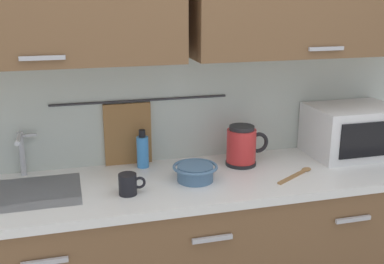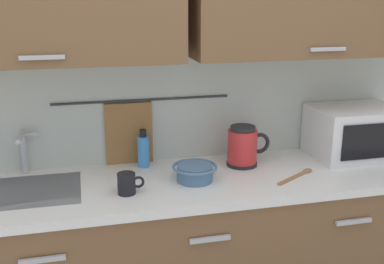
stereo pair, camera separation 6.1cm
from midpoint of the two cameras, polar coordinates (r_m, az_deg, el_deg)
The scene contains 9 objects.
counter_unit at distance 2.45m, azimuth 0.61°, elevation -15.30°, with size 2.53×0.64×0.90m.
back_wall_assembly at distance 2.32m, azimuth -0.50°, elevation 10.95°, with size 3.70×0.41×2.50m.
sink_faucet at distance 2.36m, azimuth -19.26°, elevation -1.72°, with size 0.09×0.17×0.22m.
microwave at distance 2.67m, azimuth 19.94°, elevation 0.02°, with size 0.46×0.35×0.27m.
electric_kettle at distance 2.39m, azimuth 7.00°, elevation -1.76°, with size 0.23×0.16×0.21m.
dish_soap_bottle at distance 2.37m, azimuth -5.22°, elevation -2.25°, with size 0.06×0.06×0.20m.
mug_near_sink at distance 2.07m, azimuth -7.10°, elevation -6.27°, with size 0.12×0.08×0.09m.
mixing_bowl at distance 2.20m, azimuth 1.07°, elevation -4.89°, with size 0.21×0.21×0.08m.
wooden_spoon at distance 2.33m, azimuth 13.72°, elevation -5.09°, with size 0.25×0.17×0.01m.
Camera 2 is at (-0.49, -1.72, 1.74)m, focal length 43.61 mm.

